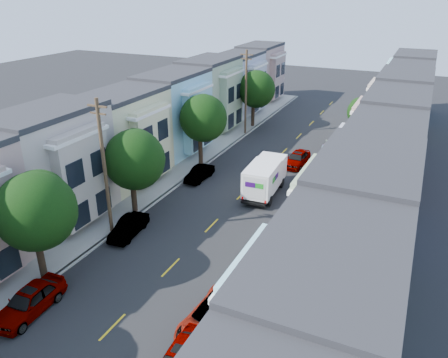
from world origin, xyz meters
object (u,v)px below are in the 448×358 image
(utility_pole_far, at_px, (246,93))
(parked_right_c, at_px, (309,179))
(tree_b, at_px, (35,211))
(fedex_truck, at_px, (265,176))
(utility_pole_near, at_px, (105,169))
(parked_left_d, at_px, (199,174))
(tree_far_r, at_px, (360,112))
(tree_e, at_px, (256,89))
(tree_d, at_px, (202,118))
(parked_right_b, at_px, (213,316))
(tree_c, at_px, (134,160))
(lead_sedan, at_px, (297,159))
(parked_right_d, at_px, (335,143))
(parked_left_c, at_px, (129,227))
(parked_left_b, at_px, (29,301))

(utility_pole_far, distance_m, parked_right_c, 16.90)
(tree_b, bearing_deg, fedex_truck, 65.24)
(utility_pole_near, distance_m, parked_left_d, 12.25)
(utility_pole_far, bearing_deg, utility_pole_near, -90.00)
(tree_far_r, bearing_deg, tree_e, 172.19)
(tree_b, height_order, tree_e, tree_e)
(tree_d, bearing_deg, parked_right_b, -61.31)
(tree_c, distance_m, lead_sedan, 18.05)
(utility_pole_near, relative_size, parked_right_d, 2.17)
(utility_pole_near, relative_size, fedex_truck, 1.62)
(tree_e, height_order, parked_right_b, tree_e)
(lead_sedan, relative_size, parked_right_b, 0.90)
(tree_b, bearing_deg, parked_left_c, 77.88)
(utility_pole_far, xyz_separation_m, parked_left_b, (1.40, -34.95, -4.38))
(tree_c, xyz_separation_m, tree_d, (-0.00, 11.44, 0.31))
(tree_b, distance_m, utility_pole_near, 6.31)
(tree_c, height_order, utility_pole_near, utility_pole_near)
(utility_pole_far, bearing_deg, parked_right_c, -46.66)
(tree_e, xyz_separation_m, utility_pole_far, (0.00, -3.30, 0.22))
(tree_e, distance_m, parked_left_d, 18.57)
(fedex_truck, bearing_deg, tree_d, 151.75)
(utility_pole_far, xyz_separation_m, fedex_truck, (8.00, -14.95, -3.50))
(tree_d, xyz_separation_m, parked_left_b, (1.40, -23.74, -4.16))
(parked_left_d, bearing_deg, utility_pole_near, -95.15)
(tree_c, height_order, parked_right_d, tree_c)
(tree_far_r, bearing_deg, parked_right_c, -98.49)
(tree_far_r, bearing_deg, tree_c, -118.66)
(tree_e, relative_size, parked_left_c, 1.88)
(parked_left_c, bearing_deg, parked_right_b, -36.96)
(tree_c, bearing_deg, tree_e, 90.00)
(tree_e, height_order, lead_sedan, tree_e)
(parked_left_d, bearing_deg, fedex_truck, -0.18)
(tree_b, bearing_deg, parked_left_d, 85.45)
(parked_right_d, bearing_deg, fedex_truck, -96.84)
(tree_e, xyz_separation_m, utility_pole_near, (0.00, -29.30, 0.22))
(tree_far_r, height_order, parked_left_c, tree_far_r)
(parked_left_c, bearing_deg, tree_b, -108.04)
(lead_sedan, bearing_deg, utility_pole_near, -111.92)
(parked_right_b, height_order, parked_right_d, parked_right_b)
(tree_d, height_order, parked_left_d, tree_d)
(tree_d, relative_size, tree_far_r, 1.32)
(lead_sedan, relative_size, parked_left_d, 1.23)
(fedex_truck, bearing_deg, lead_sedan, 81.06)
(tree_far_r, bearing_deg, parked_left_d, -126.06)
(tree_c, xyz_separation_m, fedex_truck, (8.00, 7.70, -2.98))
(tree_b, xyz_separation_m, utility_pole_near, (0.00, 6.30, 0.32))
(lead_sedan, relative_size, parked_right_d, 1.00)
(tree_c, relative_size, parked_left_d, 1.87)
(utility_pole_near, xyz_separation_m, parked_right_c, (11.20, 14.13, -4.41))
(parked_left_c, bearing_deg, tree_c, 108.22)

